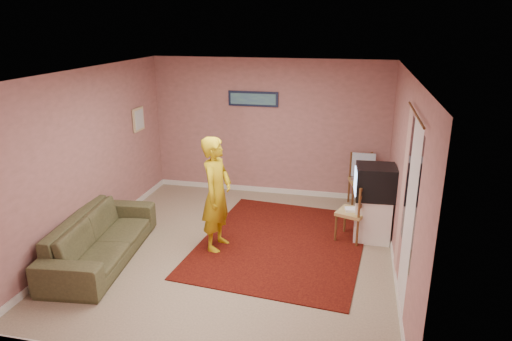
% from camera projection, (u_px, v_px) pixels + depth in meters
% --- Properties ---
extents(ground, '(5.00, 5.00, 0.00)m').
position_uv_depth(ground, '(236.00, 251.00, 6.73)').
color(ground, tan).
rests_on(ground, ground).
extents(wall_back, '(4.50, 0.02, 2.60)m').
position_uv_depth(wall_back, '(269.00, 128.00, 8.64)').
color(wall_back, '#B37676').
rests_on(wall_back, ground).
extents(wall_front, '(4.50, 0.02, 2.60)m').
position_uv_depth(wall_front, '(161.00, 252.00, 4.00)').
color(wall_front, '#B37676').
rests_on(wall_front, ground).
extents(wall_left, '(0.02, 5.00, 2.60)m').
position_uv_depth(wall_left, '(89.00, 157.00, 6.79)').
color(wall_left, '#B37676').
rests_on(wall_left, ground).
extents(wall_right, '(0.02, 5.00, 2.60)m').
position_uv_depth(wall_right, '(404.00, 179.00, 5.86)').
color(wall_right, '#B37676').
rests_on(wall_right, ground).
extents(ceiling, '(4.50, 5.00, 0.02)m').
position_uv_depth(ceiling, '(233.00, 72.00, 5.92)').
color(ceiling, white).
rests_on(ceiling, wall_back).
extents(baseboard_back, '(4.50, 0.02, 0.10)m').
position_uv_depth(baseboard_back, '(268.00, 190.00, 9.02)').
color(baseboard_back, white).
rests_on(baseboard_back, ground).
extents(baseboard_left, '(0.02, 5.00, 0.10)m').
position_uv_depth(baseboard_left, '(99.00, 233.00, 7.18)').
color(baseboard_left, white).
rests_on(baseboard_left, ground).
extents(baseboard_right, '(0.02, 5.00, 0.10)m').
position_uv_depth(baseboard_right, '(394.00, 265.00, 6.25)').
color(baseboard_right, white).
rests_on(baseboard_right, ground).
extents(window, '(0.01, 1.10, 1.50)m').
position_uv_depth(window, '(411.00, 192.00, 4.98)').
color(window, black).
rests_on(window, wall_right).
extents(curtain_sheer, '(0.01, 0.75, 2.10)m').
position_uv_depth(curtain_sheer, '(409.00, 215.00, 4.90)').
color(curtain_sheer, white).
rests_on(curtain_sheer, wall_right).
extents(curtain_floral, '(0.01, 0.35, 2.10)m').
position_uv_depth(curtain_floral, '(403.00, 192.00, 5.56)').
color(curtain_floral, beige).
rests_on(curtain_floral, wall_right).
extents(curtain_rod, '(0.02, 1.40, 0.02)m').
position_uv_depth(curtain_rod, '(416.00, 114.00, 4.72)').
color(curtain_rod, brown).
rests_on(curtain_rod, wall_right).
extents(picture_back, '(0.95, 0.04, 0.28)m').
position_uv_depth(picture_back, '(253.00, 99.00, 8.50)').
color(picture_back, '#131A35').
rests_on(picture_back, wall_back).
extents(picture_left, '(0.04, 0.38, 0.42)m').
position_uv_depth(picture_left, '(139.00, 119.00, 8.19)').
color(picture_left, beige).
rests_on(picture_left, wall_left).
extents(area_rug, '(2.66, 3.20, 0.02)m').
position_uv_depth(area_rug, '(282.00, 243.00, 6.97)').
color(area_rug, black).
rests_on(area_rug, ground).
extents(tv_cabinet, '(0.54, 0.49, 0.68)m').
position_uv_depth(tv_cabinet, '(372.00, 218.00, 7.01)').
color(tv_cabinet, white).
rests_on(tv_cabinet, ground).
extents(crt_tv, '(0.62, 0.56, 0.50)m').
position_uv_depth(crt_tv, '(375.00, 182.00, 6.83)').
color(crt_tv, black).
rests_on(crt_tv, tv_cabinet).
extents(chair_a, '(0.52, 0.50, 0.53)m').
position_uv_depth(chair_a, '(363.00, 175.00, 8.22)').
color(chair_a, tan).
rests_on(chair_a, ground).
extents(dvd_player, '(0.41, 0.33, 0.06)m').
position_uv_depth(dvd_player, '(362.00, 178.00, 8.24)').
color(dvd_player, '#B7B8BC').
rests_on(dvd_player, chair_a).
extents(blue_throw, '(0.41, 0.05, 0.43)m').
position_uv_depth(blue_throw, '(363.00, 165.00, 8.16)').
color(blue_throw, '#9BD2FF').
rests_on(blue_throw, chair_a).
extents(chair_b, '(0.52, 0.54, 0.51)m').
position_uv_depth(chair_b, '(352.00, 205.00, 6.92)').
color(chair_b, tan).
rests_on(chair_b, ground).
extents(game_console, '(0.23, 0.19, 0.04)m').
position_uv_depth(game_console, '(352.00, 210.00, 6.94)').
color(game_console, white).
rests_on(game_console, chair_b).
extents(sofa, '(1.10, 2.30, 0.65)m').
position_uv_depth(sofa, '(101.00, 238.00, 6.43)').
color(sofa, brown).
rests_on(sofa, ground).
extents(person, '(0.48, 0.66, 1.70)m').
position_uv_depth(person, '(217.00, 194.00, 6.59)').
color(person, gold).
rests_on(person, ground).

